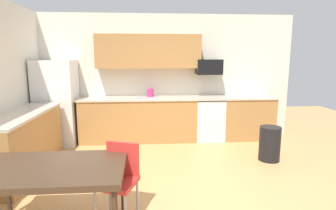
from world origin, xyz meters
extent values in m
plane|color=tan|center=(0.00, 0.00, 0.00)|extent=(12.00, 12.00, 0.00)
cube|color=silver|center=(0.00, 2.65, 1.35)|extent=(5.80, 0.10, 2.70)
cube|color=#AD7A42|center=(-0.53, 2.30, 0.45)|extent=(2.44, 0.60, 0.90)
cube|color=#AD7A42|center=(1.85, 2.30, 0.45)|extent=(1.11, 0.60, 0.90)
cube|color=#AD7A42|center=(-2.30, 0.80, 0.45)|extent=(0.60, 2.00, 0.90)
cube|color=beige|center=(0.00, 2.30, 0.92)|extent=(4.80, 0.64, 0.04)
cube|color=beige|center=(-2.30, 0.80, 0.92)|extent=(0.64, 2.00, 0.04)
cube|color=#AD7A42|center=(-0.30, 2.43, 1.90)|extent=(2.20, 0.34, 0.70)
cube|color=white|center=(-2.18, 2.22, 0.86)|extent=(0.76, 0.70, 1.72)
cube|color=white|center=(0.99, 2.30, 0.44)|extent=(0.60, 0.60, 0.88)
cube|color=black|center=(0.99, 2.30, 0.90)|extent=(0.60, 0.60, 0.03)
cube|color=black|center=(0.99, 2.40, 1.57)|extent=(0.54, 0.36, 0.32)
cube|color=#A5A8AD|center=(-0.33, 2.30, 0.88)|extent=(0.48, 0.40, 0.14)
cylinder|color=#B2B5BA|center=(-0.33, 2.48, 1.04)|extent=(0.02, 0.02, 0.24)
cube|color=#422D1E|center=(-1.28, -0.86, 0.71)|extent=(1.40, 0.90, 0.06)
cylinder|color=#422D1E|center=(-1.92, -0.47, 0.34)|extent=(0.05, 0.05, 0.68)
cylinder|color=#422D1E|center=(-0.64, -0.47, 0.34)|extent=(0.05, 0.05, 0.68)
cube|color=red|center=(-0.69, -0.66, 0.45)|extent=(0.51, 0.51, 0.05)
cube|color=red|center=(-0.63, -0.49, 0.65)|extent=(0.37, 0.16, 0.40)
cylinder|color=#B2B2B7|center=(-0.91, -0.77, 0.21)|extent=(0.03, 0.03, 0.42)
cylinder|color=#B2B2B7|center=(-0.79, -0.45, 0.21)|extent=(0.03, 0.03, 0.42)
cylinder|color=#B2B2B7|center=(-0.47, -0.56, 0.21)|extent=(0.03, 0.03, 0.42)
cylinder|color=black|center=(1.77, 0.96, 0.30)|extent=(0.36, 0.36, 0.60)
cylinder|color=#CC3372|center=(-0.28, 2.35, 1.02)|extent=(0.14, 0.14, 0.20)
camera|label=1|loc=(-0.35, -3.46, 1.79)|focal=29.31mm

